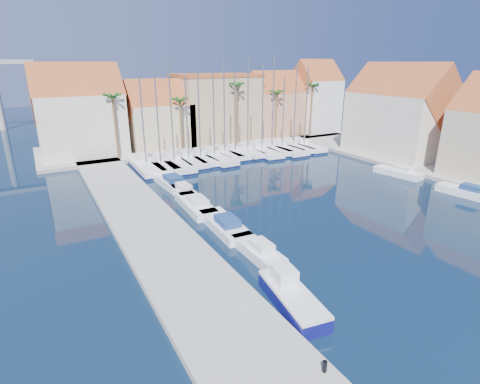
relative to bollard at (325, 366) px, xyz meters
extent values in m
plane|color=black|center=(6.60, 4.14, -0.78)|extent=(260.00, 260.00, 0.00)
cube|color=gray|center=(-2.40, 17.64, -0.53)|extent=(6.00, 77.00, 0.50)
cube|color=gray|center=(16.60, 52.14, -0.53)|extent=(54.00, 16.00, 0.50)
cube|color=gray|center=(38.60, 19.14, -0.53)|extent=(12.00, 60.00, 0.50)
cylinder|color=black|center=(0.00, 0.00, 0.00)|extent=(0.23, 0.23, 0.57)
cube|color=#0F105B|center=(2.02, 5.16, -0.35)|extent=(2.77, 6.02, 0.87)
cube|color=white|center=(2.02, 5.16, 0.18)|extent=(2.77, 6.02, 0.19)
cube|color=white|center=(2.20, 6.31, 0.71)|extent=(1.47, 1.71, 1.06)
cube|color=white|center=(3.51, 11.58, -0.38)|extent=(1.78, 5.54, 0.80)
cube|color=white|center=(3.51, 11.02, 0.32)|extent=(1.24, 1.94, 0.60)
cube|color=white|center=(3.43, 17.02, -0.38)|extent=(2.52, 7.02, 0.80)
cube|color=navy|center=(3.40, 16.33, 0.32)|extent=(1.66, 2.49, 0.60)
cube|color=white|center=(3.13, 22.78, -0.38)|extent=(2.54, 7.04, 0.80)
cube|color=white|center=(3.10, 22.09, 0.32)|extent=(1.67, 2.50, 0.60)
cube|color=white|center=(3.41, 27.61, -0.38)|extent=(1.94, 5.22, 0.80)
cube|color=white|center=(3.38, 27.09, 0.32)|extent=(1.25, 1.86, 0.60)
cube|color=white|center=(3.48, 31.22, -0.38)|extent=(2.60, 7.34, 0.80)
cube|color=navy|center=(3.51, 30.49, 0.32)|extent=(1.72, 2.60, 0.60)
cube|color=white|center=(30.60, 11.95, -0.38)|extent=(2.60, 5.99, 0.80)
cube|color=navy|center=(30.68, 11.37, 0.32)|extent=(1.55, 2.18, 0.60)
cube|color=white|center=(30.60, 20.79, -0.38)|extent=(2.89, 6.27, 0.80)
cube|color=white|center=(30.70, 20.19, 0.32)|extent=(1.68, 2.31, 0.60)
cube|color=white|center=(2.86, 39.95, -0.28)|extent=(3.36, 11.85, 1.00)
cube|color=#0D1741|center=(2.86, 39.95, -0.60)|extent=(3.42, 11.92, 0.28)
cube|color=white|center=(2.89, 41.12, 0.52)|extent=(2.23, 3.59, 0.60)
cylinder|color=slate|center=(2.84, 39.36, 5.87)|extent=(0.20, 0.20, 11.31)
cube|color=white|center=(4.75, 39.56, -0.28)|extent=(2.92, 10.50, 1.00)
cube|color=#0D1741|center=(4.75, 39.56, -0.60)|extent=(2.98, 10.56, 0.28)
cube|color=white|center=(4.73, 40.60, 0.52)|extent=(1.96, 3.17, 0.60)
cylinder|color=slate|center=(4.76, 39.04, 6.34)|extent=(0.20, 0.20, 12.24)
cube|color=white|center=(6.64, 39.42, -0.28)|extent=(3.32, 11.68, 1.00)
cube|color=#0D1741|center=(6.64, 39.42, -0.60)|extent=(3.39, 11.74, 0.28)
cube|color=white|center=(6.67, 40.58, 0.52)|extent=(2.20, 3.54, 0.60)
cylinder|color=slate|center=(6.62, 38.84, 6.87)|extent=(0.20, 0.20, 13.31)
cube|color=white|center=(9.11, 40.15, -0.28)|extent=(2.96, 10.45, 1.00)
cube|color=#0D1741|center=(9.11, 40.15, -0.60)|extent=(3.03, 10.51, 0.28)
cube|color=white|center=(9.14, 41.19, 0.52)|extent=(1.97, 3.16, 0.60)
cylinder|color=slate|center=(9.10, 39.63, 5.85)|extent=(0.20, 0.20, 11.28)
cube|color=white|center=(10.95, 39.99, -0.28)|extent=(2.77, 9.69, 1.00)
cube|color=#0D1741|center=(10.95, 39.99, -0.60)|extent=(2.83, 9.75, 0.28)
cube|color=white|center=(10.97, 40.95, 0.52)|extent=(1.83, 2.94, 0.60)
cylinder|color=slate|center=(10.93, 39.51, 6.28)|extent=(0.20, 0.20, 12.12)
cube|color=white|center=(12.93, 39.50, -0.28)|extent=(3.40, 10.82, 1.00)
cube|color=#0D1741|center=(12.93, 39.50, -0.60)|extent=(3.46, 10.89, 0.28)
cube|color=white|center=(12.87, 40.57, 0.52)|extent=(2.13, 3.31, 0.60)
cylinder|color=slate|center=(12.97, 38.97, 6.19)|extent=(0.20, 0.20, 11.94)
cube|color=white|center=(15.22, 40.61, -0.28)|extent=(2.95, 9.22, 1.00)
cube|color=#0D1741|center=(15.22, 40.61, -0.60)|extent=(3.02, 9.28, 0.28)
cube|color=white|center=(15.16, 41.52, 0.52)|extent=(1.83, 2.83, 0.60)
cylinder|color=slate|center=(15.25, 40.16, 6.87)|extent=(0.20, 0.20, 13.31)
cube|color=white|center=(16.97, 40.36, -0.28)|extent=(2.73, 8.47, 1.00)
cube|color=#0D1741|center=(16.97, 40.36, -0.60)|extent=(2.79, 8.54, 0.28)
cube|color=white|center=(17.02, 41.20, 0.52)|extent=(1.68, 2.60, 0.60)
cylinder|color=slate|center=(16.94, 39.95, 5.97)|extent=(0.20, 0.20, 11.51)
cube|color=white|center=(19.07, 40.22, -0.28)|extent=(2.46, 8.42, 1.00)
cube|color=#0D1741|center=(19.07, 40.22, -0.60)|extent=(2.52, 8.49, 0.28)
cube|color=white|center=(19.04, 41.06, 0.52)|extent=(1.61, 2.56, 0.60)
cylinder|color=slate|center=(19.08, 39.81, 6.98)|extent=(0.20, 0.20, 13.52)
cube|color=white|center=(21.51, 39.98, -0.28)|extent=(3.73, 11.19, 1.00)
cube|color=#0D1741|center=(21.51, 39.98, -0.60)|extent=(3.79, 11.25, 0.28)
cube|color=white|center=(21.60, 41.07, 0.52)|extent=(2.26, 3.45, 0.60)
cylinder|color=slate|center=(21.47, 39.43, 6.62)|extent=(0.20, 0.20, 12.80)
cube|color=white|center=(23.46, 40.02, -0.28)|extent=(2.90, 9.64, 1.00)
cube|color=#0D1741|center=(23.46, 40.02, -0.60)|extent=(2.97, 9.70, 0.28)
cube|color=white|center=(23.42, 40.97, 0.52)|extent=(1.86, 2.94, 0.60)
cylinder|color=slate|center=(23.48, 39.54, 7.20)|extent=(0.20, 0.20, 13.97)
cube|color=white|center=(25.41, 40.00, -0.28)|extent=(3.20, 11.88, 1.00)
cube|color=#0D1741|center=(25.41, 40.00, -0.60)|extent=(3.26, 11.94, 0.28)
cube|color=white|center=(25.43, 41.18, 0.52)|extent=(2.19, 3.58, 0.60)
cylinder|color=slate|center=(25.41, 39.40, 5.62)|extent=(0.20, 0.20, 10.81)
cube|color=white|center=(27.57, 39.76, -0.28)|extent=(2.57, 9.84, 1.00)
cube|color=#0D1741|center=(27.57, 39.76, -0.60)|extent=(2.63, 9.90, 0.28)
cube|color=white|center=(27.56, 40.74, 0.52)|extent=(1.80, 2.95, 0.60)
cylinder|color=slate|center=(27.57, 39.26, 6.64)|extent=(0.20, 0.20, 12.84)
cube|color=white|center=(29.66, 39.57, -0.28)|extent=(3.09, 10.45, 1.00)
cube|color=#0D1741|center=(29.66, 39.57, -0.60)|extent=(3.15, 10.51, 0.28)
cube|color=white|center=(29.70, 40.61, 0.52)|extent=(2.00, 3.18, 0.60)
cylinder|color=slate|center=(29.64, 39.06, 6.27)|extent=(0.20, 0.20, 12.10)
cube|color=beige|center=(-3.40, 51.14, 4.22)|extent=(12.00, 9.00, 9.00)
cube|color=brown|center=(-3.40, 51.14, 8.72)|extent=(12.30, 9.00, 9.00)
cube|color=#CBB88F|center=(8.60, 51.14, 3.22)|extent=(10.00, 8.00, 7.00)
cube|color=brown|center=(8.60, 51.14, 6.72)|extent=(10.30, 8.00, 8.00)
cube|color=tan|center=(19.60, 52.14, 5.22)|extent=(14.00, 10.00, 11.00)
cube|color=brown|center=(19.60, 52.14, 10.97)|extent=(14.20, 10.20, 0.50)
cube|color=#B4735B|center=(31.60, 51.14, 3.72)|extent=(10.00, 8.00, 8.00)
cube|color=brown|center=(31.60, 51.14, 7.72)|extent=(10.30, 8.00, 8.00)
cube|color=silver|center=(40.60, 50.14, 4.72)|extent=(8.00, 8.00, 10.00)
cube|color=brown|center=(40.60, 50.14, 9.72)|extent=(8.30, 8.00, 8.00)
cube|color=beige|center=(38.60, 28.14, 4.22)|extent=(9.00, 14.00, 9.00)
cube|color=brown|center=(38.60, 28.14, 8.72)|extent=(9.00, 14.30, 9.00)
cylinder|color=brown|center=(0.60, 46.14, 4.22)|extent=(0.36, 0.36, 9.00)
sphere|color=#194E16|center=(0.60, 46.14, 8.57)|extent=(2.60, 2.60, 2.60)
cylinder|color=brown|center=(10.60, 46.14, 3.72)|extent=(0.36, 0.36, 8.00)
sphere|color=#194E16|center=(10.60, 46.14, 7.57)|extent=(2.60, 2.60, 2.60)
cylinder|color=brown|center=(20.60, 46.14, 4.72)|extent=(0.36, 0.36, 10.00)
sphere|color=#194E16|center=(20.60, 46.14, 9.57)|extent=(2.60, 2.60, 2.60)
cylinder|color=brown|center=(28.60, 46.14, 3.97)|extent=(0.36, 0.36, 8.50)
sphere|color=#194E16|center=(28.60, 46.14, 8.07)|extent=(2.60, 2.60, 2.60)
cylinder|color=brown|center=(36.60, 46.14, 4.47)|extent=(0.36, 0.36, 9.50)
sphere|color=#194E16|center=(36.60, 46.14, 9.07)|extent=(2.60, 2.60, 2.60)
camera|label=1|loc=(-9.99, -9.95, 13.22)|focal=28.00mm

